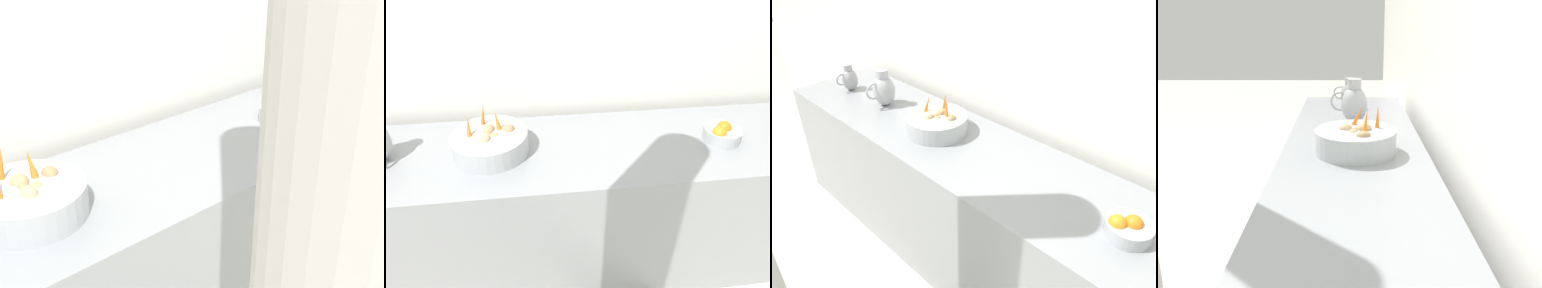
# 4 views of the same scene
# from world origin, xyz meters

# --- Properties ---
(tile_wall_left) EXTENTS (0.10, 8.59, 3.00)m
(tile_wall_left) POSITION_xyz_m (-1.95, 0.57, 1.50)
(tile_wall_left) COLOR white
(tile_wall_left) RESTS_ON ground_plane
(prep_counter) EXTENTS (0.67, 3.21, 0.89)m
(prep_counter) POSITION_xyz_m (-1.50, 0.07, 0.45)
(prep_counter) COLOR gray
(prep_counter) RESTS_ON ground_plane
(vegetable_colander) EXTENTS (0.37, 0.37, 0.21)m
(vegetable_colander) POSITION_xyz_m (-1.51, -0.28, 0.95)
(vegetable_colander) COLOR #ADAFB5
(vegetable_colander) RESTS_ON prep_counter
(orange_bowl) EXTENTS (0.19, 0.19, 0.10)m
(orange_bowl) POSITION_xyz_m (-1.47, 0.91, 0.93)
(orange_bowl) COLOR #ADAFB5
(orange_bowl) RESTS_ON prep_counter
(metal_pitcher_tall) EXTENTS (0.21, 0.15, 0.25)m
(metal_pitcher_tall) POSITION_xyz_m (-1.51, -0.81, 1.01)
(metal_pitcher_tall) COLOR #A3A3A8
(metal_pitcher_tall) RESTS_ON prep_counter
(metal_pitcher_short) EXTENTS (0.17, 0.12, 0.20)m
(metal_pitcher_short) POSITION_xyz_m (-1.48, -1.21, 0.98)
(metal_pitcher_short) COLOR #939399
(metal_pitcher_short) RESTS_ON prep_counter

